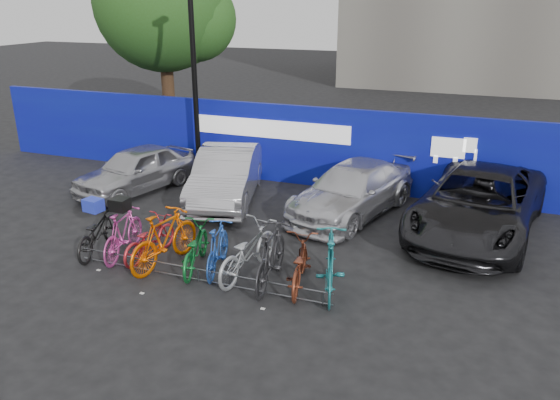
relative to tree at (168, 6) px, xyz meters
The scene contains 21 objects.
ground 13.14m from the tree, 56.03° to the right, with size 100.00×100.00×0.00m, color black.
hoarding 8.80m from the tree, 30.89° to the right, with size 22.00×0.18×2.40m.
tree is the anchor object (origin of this frame).
lamppost 6.14m from the tree, 52.49° to the right, with size 0.25×0.50×6.11m.
bike_rack 13.55m from the tree, 57.55° to the right, with size 5.60×0.03×0.30m.
car_0 8.11m from the tree, 69.16° to the right, with size 1.55×3.85×1.31m, color #B0AFB4.
car_1 9.18m from the tree, 49.51° to the right, with size 1.54×4.42×1.46m, color #A7A6AA.
car_2 11.50m from the tree, 34.17° to the right, with size 1.83×4.51×1.31m, color silver.
car_3 14.06m from the tree, 27.34° to the right, with size 2.56×5.55×1.54m, color black.
bike_0 11.88m from the tree, 68.56° to the right, with size 0.65×1.86×0.98m, color black.
bike_1 12.07m from the tree, 65.28° to the right, with size 0.51×1.79×1.08m, color #CB3F9A.
bike_2 12.24m from the tree, 62.36° to the right, with size 0.59×1.70×0.89m, color red.
bike_3 12.59m from the tree, 60.56° to the right, with size 0.58×2.05×1.23m, color #EA5C04.
bike_4 12.87m from the tree, 57.60° to the right, with size 0.63×1.82×0.95m, color #106A29.
bike_5 13.06m from the tree, 55.49° to the right, with size 0.49×1.72×1.04m, color #2452B4.
bike_6 13.37m from the tree, 52.90° to the right, with size 0.72×2.07×1.09m, color #9B9EA3.
bike_7 13.82m from the tree, 51.35° to the right, with size 0.57×2.01×1.21m, color #27272A.
bike_8 14.12m from the tree, 49.23° to the right, with size 0.64×1.83×0.96m, color maroon.
bike_9 14.47m from the tree, 47.22° to the right, with size 0.57×2.03×1.22m, color #1E7A7F.
cargo_crate 11.65m from the tree, 68.56° to the right, with size 0.39×0.30×0.28m, color #2335C7.
cargo_topcase 11.83m from the tree, 65.28° to the right, with size 0.37×0.33×0.27m, color black.
Camera 1 is at (4.93, -9.13, 5.36)m, focal length 35.00 mm.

